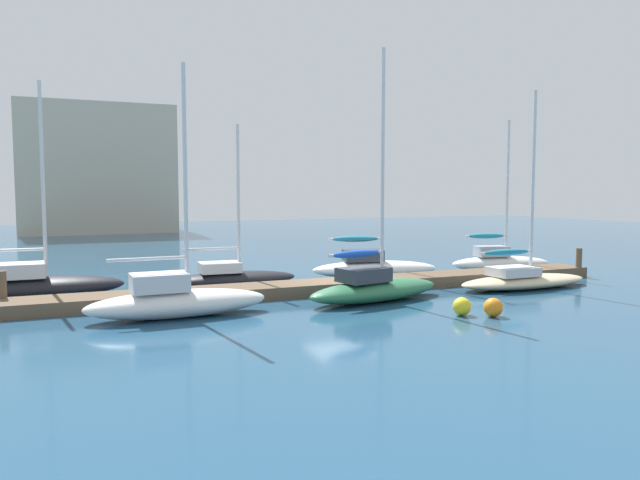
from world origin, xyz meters
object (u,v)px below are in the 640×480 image
sailboat_3 (374,286)px  mooring_buoy_orange (493,307)px  sailboat_1 (176,299)px  harbor_building_distant (98,170)px  sailboat_0 (35,284)px  sailboat_4 (373,265)px  mooring_buoy_yellow (462,306)px  sailboat_2 (231,277)px  sailboat_6 (499,260)px  sailboat_5 (523,278)px

sailboat_3 → mooring_buoy_orange: 4.65m
sailboat_1 → harbor_building_distant: size_ratio=0.57×
sailboat_0 → sailboat_4: bearing=-0.5°
sailboat_1 → mooring_buoy_yellow: 9.52m
sailboat_2 → mooring_buoy_yellow: 10.50m
sailboat_3 → sailboat_6: sailboat_3 is taller
sailboat_6 → mooring_buoy_yellow: 12.04m
sailboat_1 → sailboat_6: (17.44, 5.00, -0.02)m
sailboat_0 → sailboat_3: 13.07m
harbor_building_distant → sailboat_2: bearing=-85.0°
sailboat_3 → sailboat_1: bearing=167.8°
sailboat_2 → mooring_buoy_yellow: bearing=-56.5°
sailboat_0 → sailboat_5: sailboat_5 is taller
harbor_building_distant → sailboat_0: bearing=-96.1°
sailboat_1 → harbor_building_distant: harbor_building_distant is taller
sailboat_3 → harbor_building_distant: harbor_building_distant is taller
sailboat_1 → sailboat_6: 18.15m
sailboat_2 → sailboat_4: sailboat_4 is taller
sailboat_1 → sailboat_2: sailboat_1 is taller
sailboat_0 → mooring_buoy_orange: bearing=-34.2°
harbor_building_distant → sailboat_6: bearing=-66.4°
sailboat_1 → sailboat_4: bearing=26.1°
sailboat_6 → mooring_buoy_orange: size_ratio=12.29×
sailboat_1 → mooring_buoy_orange: (9.71, -4.03, -0.28)m
harbor_building_distant → sailboat_4: bearing=-75.3°
sailboat_4 → sailboat_6: sailboat_4 is taller
sailboat_1 → mooring_buoy_orange: sailboat_1 is taller
sailboat_2 → harbor_building_distant: 40.53m
sailboat_2 → mooring_buoy_orange: bearing=-54.5°
sailboat_6 → mooring_buoy_yellow: (-8.57, -8.45, -0.27)m
mooring_buoy_yellow → sailboat_6: bearing=44.6°
mooring_buoy_yellow → mooring_buoy_orange: (0.83, -0.58, 0.01)m
sailboat_3 → sailboat_4: size_ratio=0.89×
sailboat_6 → harbor_building_distant: 44.45m
sailboat_4 → harbor_building_distant: harbor_building_distant is taller
harbor_building_distant → mooring_buoy_yellow: bearing=-79.5°
mooring_buoy_yellow → harbor_building_distant: (-9.08, 48.84, 6.00)m
sailboat_0 → mooring_buoy_orange: 17.10m
sailboat_4 → harbor_building_distant: 41.66m
mooring_buoy_orange → harbor_building_distant: 50.75m
sailboat_1 → sailboat_3: size_ratio=0.88×
mooring_buoy_yellow → harbor_building_distant: size_ratio=0.04×
sailboat_0 → mooring_buoy_orange: size_ratio=13.19×
sailboat_1 → sailboat_4: sailboat_4 is taller
sailboat_0 → harbor_building_distant: harbor_building_distant is taller
sailboat_2 → sailboat_4: size_ratio=0.66×
sailboat_4 → sailboat_0: bearing=-167.3°
sailboat_1 → sailboat_6: size_ratio=1.07×
sailboat_4 → sailboat_3: bearing=-104.8°
sailboat_2 → sailboat_3: size_ratio=0.74×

